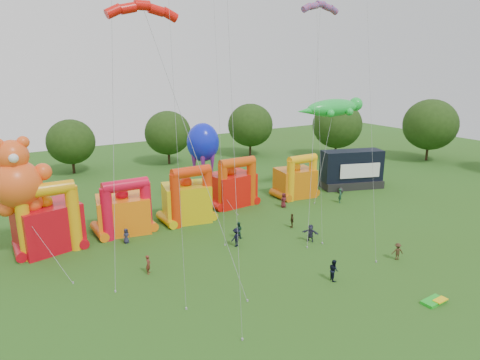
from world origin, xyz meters
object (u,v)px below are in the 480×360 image
bouncy_castle_2 (187,200)px  spectator_0 (126,236)px  stage_trailer (352,170)px  bouncy_castle_0 (48,223)px  spectator_4 (292,221)px  gecko_kite (326,146)px  octopus_kite (209,160)px  teddy_bear_kite (29,209)px

bouncy_castle_2 → spectator_0: 8.73m
bouncy_castle_2 → stage_trailer: 26.40m
bouncy_castle_0 → spectator_4: (23.90, -8.13, -1.88)m
gecko_kite → octopus_kite: bearing=164.3°
spectator_0 → teddy_bear_kite: bearing=157.6°
bouncy_castle_2 → spectator_4: size_ratio=4.12×
teddy_bear_kite → spectator_0: (8.48, -0.37, -4.40)m
teddy_bear_kite → gecko_kite: size_ratio=0.88×
bouncy_castle_2 → octopus_kite: bearing=37.1°
spectator_0 → bouncy_castle_0: bearing=139.4°
bouncy_castle_0 → bouncy_castle_2: size_ratio=1.06×
octopus_kite → spectator_4: octopus_kite is taller
bouncy_castle_0 → teddy_bear_kite: size_ratio=0.62×
teddy_bear_kite → spectator_0: teddy_bear_kite is taller
bouncy_castle_2 → stage_trailer: size_ratio=0.71×
gecko_kite → spectator_0: bearing=-176.4°
stage_trailer → gecko_kite: 7.31m
octopus_kite → spectator_0: 15.22m
stage_trailer → spectator_0: bearing=-176.0°
gecko_kite → octopus_kite: 16.30m
stage_trailer → octopus_kite: (-21.64, 3.75, 3.26)m
bouncy_castle_0 → spectator_0: size_ratio=4.52×
bouncy_castle_0 → stage_trailer: bouncy_castle_0 is taller
bouncy_castle_0 → spectator_0: (6.80, -2.57, -1.91)m
bouncy_castle_0 → stage_trailer: size_ratio=0.75×
stage_trailer → spectator_0: 34.69m
bouncy_castle_0 → bouncy_castle_2: bouncy_castle_0 is taller
stage_trailer → teddy_bear_kite: size_ratio=0.82×
octopus_kite → teddy_bear_kite: bearing=-164.8°
bouncy_castle_0 → gecko_kite: (35.38, -0.78, 4.17)m
teddy_bear_kite → spectator_0: size_ratio=7.35×
bouncy_castle_2 → spectator_4: (8.95, -8.15, -1.74)m
bouncy_castle_2 → octopus_kite: (4.76, 3.61, 3.40)m
bouncy_castle_0 → spectator_0: bouncy_castle_0 is taller
stage_trailer → teddy_bear_kite: teddy_bear_kite is taller
teddy_bear_kite → spectator_4: 26.62m
bouncy_castle_2 → octopus_kite: size_ratio=0.63×
bouncy_castle_2 → octopus_kite: octopus_kite is taller
octopus_kite → spectator_0: bearing=-154.4°
teddy_bear_kite → gecko_kite: (37.06, 1.42, 1.68)m
teddy_bear_kite → octopus_kite: (21.39, 5.82, 0.77)m
teddy_bear_kite → gecko_kite: gecko_kite is taller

